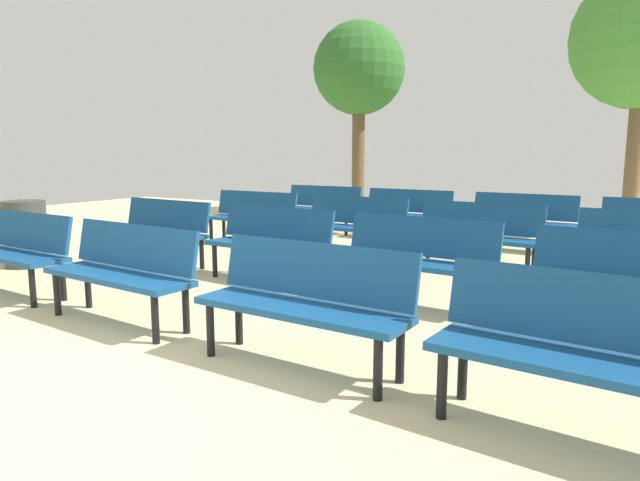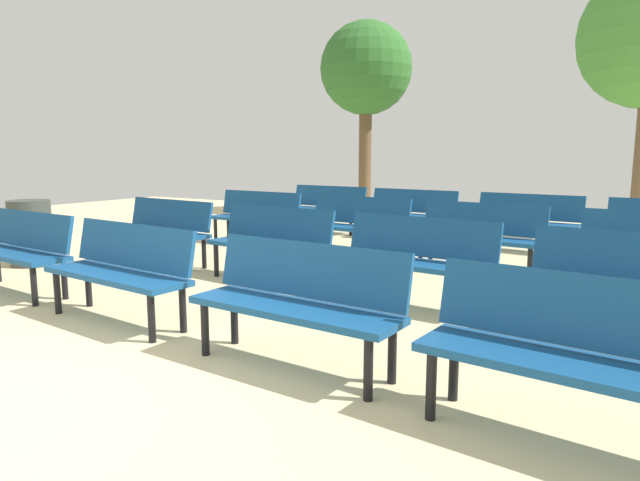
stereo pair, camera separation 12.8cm
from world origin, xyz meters
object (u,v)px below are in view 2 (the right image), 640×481
bench_r1_c0 (164,227)px  bench_r3_c2 (527,218)px  bench_r2_c0 (256,214)px  trash_bin (31,233)px  bench_r0_c2 (299,297)px  bench_r1_c1 (271,239)px  bench_r0_c1 (122,266)px  bench_r2_c2 (480,233)px  bench_r1_c3 (633,280)px  bench_r3_c0 (326,205)px  tree_1 (366,70)px  bench_r2_c1 (356,223)px  bench_r3_c1 (411,211)px  bench_r1_c2 (415,255)px  bench_r0_c3 (577,348)px  bench_r0_c0 (19,246)px

bench_r1_c0 → bench_r3_c2: same height
bench_r2_c0 → trash_bin: (-1.51, -2.98, -0.06)m
bench_r0_c2 → bench_r1_c1: size_ratio=0.99×
bench_r1_c1 → bench_r3_c2: (2.13, 3.77, 0.00)m
bench_r0_c1 → bench_r0_c2: size_ratio=1.01×
bench_r2_c2 → bench_r3_c2: bearing=88.4°
bench_r1_c3 → bench_r3_c2: 4.35m
bench_r1_c1 → bench_r1_c3: same height
bench_r3_c0 → tree_1: bearing=107.6°
bench_r1_c3 → bench_r2_c0: same height
bench_r1_c1 → tree_1: size_ratio=0.35×
bench_r2_c1 → bench_r0_c2: bearing=-64.1°
bench_r3_c2 → trash_bin: size_ratio=1.85×
bench_r3_c1 → bench_r3_c2: (1.96, -0.07, 0.00)m
bench_r0_c2 → bench_r2_c0: same height
bench_r3_c1 → tree_1: tree_1 is taller
bench_r1_c2 → tree_1: bearing=124.2°
bench_r0_c1 → bench_r0_c2: bearing=2.2°
tree_1 → bench_r1_c1: bearing=-70.8°
bench_r1_c3 → trash_bin: bearing=-170.4°
bench_r0_c3 → bench_r2_c0: bearing=146.7°
bench_r1_c1 → trash_bin: (-3.34, -0.94, -0.06)m
bench_r0_c3 → bench_r3_c2: size_ratio=1.00×
bench_r2_c1 → bench_r0_c0: bearing=-116.2°
bench_r1_c1 → bench_r2_c2: bearing=47.8°
bench_r0_c1 → bench_r0_c2: 1.96m
bench_r2_c1 → bench_r3_c2: 2.74m
bench_r1_c3 → bench_r3_c1: 5.46m
tree_1 → bench_r1_c2: bearing=-59.6°
bench_r2_c2 → trash_bin: trash_bin is taller
bench_r2_c2 → bench_r1_c3: bearing=-45.3°
bench_r0_c3 → bench_r1_c3: size_ratio=1.00×
bench_r3_c0 → bench_r3_c2: 3.78m
bench_r0_c0 → bench_r1_c0: 1.95m
bench_r3_c1 → bench_r3_c2: 1.96m
bench_r0_c0 → bench_r1_c1: bearing=46.1°
tree_1 → trash_bin: 9.04m
bench_r0_c1 → bench_r3_c1: same height
bench_r0_c0 → bench_r2_c0: 3.92m
bench_r2_c0 → bench_r2_c2: same height
bench_r2_c0 → bench_r0_c2: bearing=-46.9°
bench_r0_c2 → bench_r3_c1: bearing=107.8°
bench_r2_c2 → bench_r1_c1: bearing=-133.5°
bench_r0_c0 → bench_r3_c0: size_ratio=1.00×
bench_r2_c0 → bench_r3_c0: 1.97m
bench_r2_c0 → bench_r0_c1: bearing=-65.9°
bench_r1_c3 → bench_r3_c1: (-3.60, 4.11, 0.00)m
bench_r0_c2 → trash_bin: size_ratio=1.84×
bench_r0_c3 → bench_r1_c3: (0.16, 1.94, 0.00)m
bench_r1_c1 → bench_r3_c2: size_ratio=1.00×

